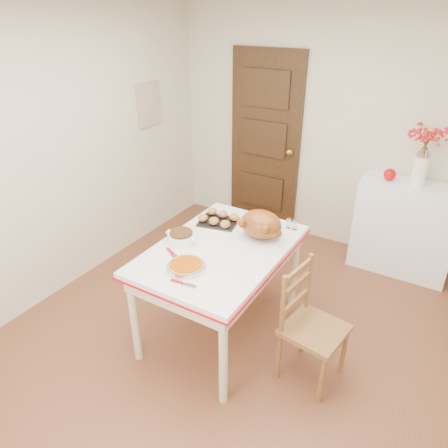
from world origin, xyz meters
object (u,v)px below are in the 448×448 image
Objects in this scene: chair_oak at (315,328)px; turkey_platter at (261,226)px; pumpkin_pie at (186,266)px; sideboard at (404,228)px; kitchen_table at (221,291)px.

turkey_platter is (-0.61, 0.33, 0.49)m from chair_oak.
pumpkin_pie is (-0.87, -0.30, 0.39)m from chair_oak.
turkey_platter is at bearing 67.72° from pumpkin_pie.
turkey_platter is at bearing 69.67° from chair_oak.
kitchen_table is (-1.08, -1.75, -0.06)m from sideboard.
turkey_platter is (-0.88, -1.49, 0.47)m from sideboard.
kitchen_table is 0.82m from chair_oak.
chair_oak is 3.39× the size of pumpkin_pie.
kitchen_table is at bearing -121.69° from sideboard.
chair_oak is at bearing -49.99° from turkey_platter.
sideboard is 1.04× the size of chair_oak.
kitchen_table is 0.57m from pumpkin_pie.
pumpkin_pie reaches higher than kitchen_table.
sideboard is at bearing 38.19° from turkey_platter.
turkey_platter reaches higher than kitchen_table.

